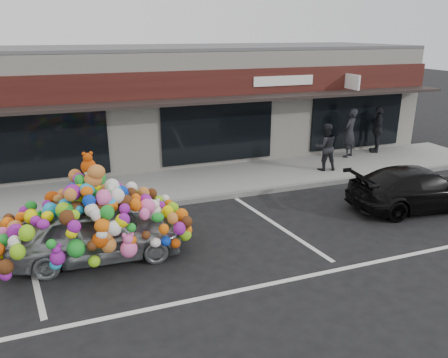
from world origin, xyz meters
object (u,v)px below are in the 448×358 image
object	(u,v)px
pedestrian_b	(325,147)
pedestrian_c	(377,130)
black_sedan	(419,188)
pedestrian_a	(350,133)
toy_car	(95,225)

from	to	relation	value
pedestrian_b	pedestrian_c	bearing A→B (deg)	-145.91
black_sedan	pedestrian_b	world-z (taller)	pedestrian_b
pedestrian_a	pedestrian_c	world-z (taller)	pedestrian_a
pedestrian_a	pedestrian_b	world-z (taller)	pedestrian_a
pedestrian_a	pedestrian_b	distance (m)	2.16
toy_car	pedestrian_a	xyz separation A→B (m)	(9.97, 4.71, 0.31)
pedestrian_a	pedestrian_b	size ratio (longest dim) A/B	1.15
pedestrian_b	pedestrian_c	size ratio (longest dim) A/B	0.90
toy_car	pedestrian_c	bearing A→B (deg)	-63.57
toy_car	pedestrian_c	world-z (taller)	toy_car
black_sedan	pedestrian_b	xyz separation A→B (m)	(-0.78, 3.70, 0.38)
black_sedan	toy_car	bearing A→B (deg)	94.58
toy_car	pedestrian_a	world-z (taller)	toy_car
black_sedan	pedestrian_b	distance (m)	3.80
pedestrian_a	pedestrian_b	xyz separation A→B (m)	(-1.82, -1.16, -0.12)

